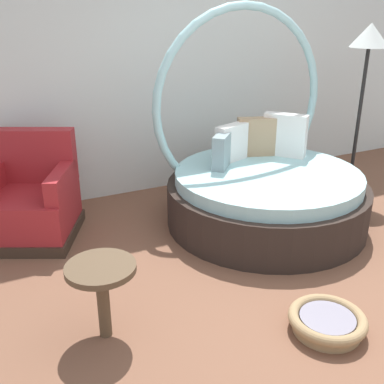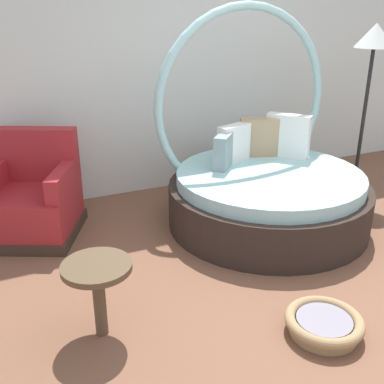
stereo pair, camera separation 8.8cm
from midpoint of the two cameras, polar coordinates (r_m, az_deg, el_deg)
The scene contains 7 objects.
ground_plane at distance 3.68m, azimuth 15.19°, elevation -11.67°, with size 8.00×8.00×0.02m, color brown.
back_wall at distance 5.21m, azimuth -1.04°, elevation 17.91°, with size 8.00×0.12×3.19m, color silver.
round_daybed at distance 4.50m, azimuth 9.53°, elevation 0.93°, with size 1.91×1.91×2.03m.
red_armchair at distance 4.44m, azimuth -18.65°, elevation -0.97°, with size 1.07×1.07×0.94m.
pet_basket at distance 3.23m, azimuth 16.81°, elevation -15.39°, with size 0.51×0.51×0.13m.
side_table at distance 2.95m, azimuth -10.80°, elevation -10.35°, with size 0.44×0.44×0.52m.
floor_lamp at distance 5.28m, azimuth 21.99°, elevation 15.74°, with size 0.40×0.40×1.82m.
Camera 2 is at (-2.03, -2.29, 2.00)m, focal length 43.01 mm.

